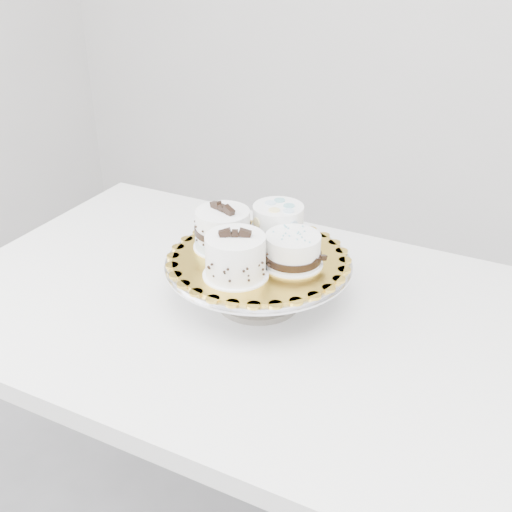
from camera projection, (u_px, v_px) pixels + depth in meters
The scene contains 7 objects.
table at pixel (238, 335), 1.29m from camera, with size 1.19×0.81×0.75m.
cake_stand at pixel (258, 273), 1.22m from camera, with size 0.35×0.35×0.10m.
cake_board at pixel (259, 258), 1.20m from camera, with size 0.32×0.32×0.00m, color gold.
cake_swirl at pixel (235, 257), 1.13m from camera, with size 0.14×0.14×0.09m.
cake_banded at pixel (223, 231), 1.22m from camera, with size 0.13×0.13×0.09m.
cake_dots at pixel (278, 223), 1.25m from camera, with size 0.12×0.12×0.07m.
cake_ribbon at pixel (293, 251), 1.17m from camera, with size 0.13×0.13×0.06m.
Camera 1 is at (0.53, -0.69, 1.43)m, focal length 45.00 mm.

